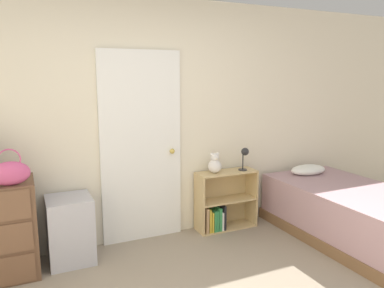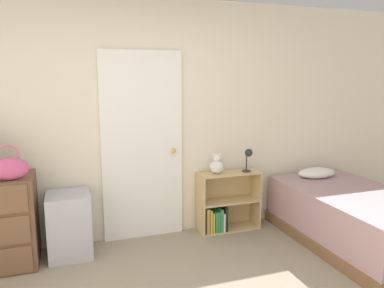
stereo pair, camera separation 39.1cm
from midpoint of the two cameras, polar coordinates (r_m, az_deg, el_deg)
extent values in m
cube|color=beige|center=(4.00, -10.48, 3.35)|extent=(10.00, 0.06, 2.55)
cube|color=white|center=(3.98, -10.52, -0.59)|extent=(0.87, 0.04, 2.01)
sphere|color=gold|center=(4.04, -5.80, -1.12)|extent=(0.06, 0.06, 0.06)
ellipsoid|color=#C64C7F|center=(3.51, -28.91, -4.00)|extent=(0.31, 0.11, 0.20)
torus|color=#C64C7F|center=(3.49, -29.07, -2.14)|extent=(0.18, 0.01, 0.18)
cube|color=#ADADB7|center=(3.87, -20.93, -12.12)|extent=(0.41, 0.42, 0.63)
cube|color=tan|center=(4.23, -1.56, -9.16)|extent=(0.02, 0.26, 0.68)
cube|color=tan|center=(4.53, 6.58, -7.90)|extent=(0.02, 0.26, 0.68)
cube|color=tan|center=(4.49, 2.62, -12.52)|extent=(0.67, 0.26, 0.02)
cube|color=tan|center=(4.37, 2.66, -8.53)|extent=(0.67, 0.26, 0.02)
cube|color=tan|center=(4.28, 2.69, -4.35)|extent=(0.67, 0.26, 0.02)
cube|color=tan|center=(4.47, 1.92, -8.07)|extent=(0.71, 0.01, 0.68)
cube|color=tan|center=(4.27, -0.66, -11.49)|extent=(0.03, 0.15, 0.29)
cube|color=gold|center=(4.30, -0.25, -11.50)|extent=(0.02, 0.16, 0.27)
cube|color=gold|center=(4.33, 0.01, -11.59)|extent=(0.02, 0.21, 0.23)
cube|color=#338C4C|center=(4.34, 0.43, -11.50)|extent=(0.03, 0.19, 0.24)
cube|color=#338C4C|center=(4.33, 0.95, -11.53)|extent=(0.03, 0.14, 0.24)
cube|color=#338C4C|center=(4.35, 1.32, -11.27)|extent=(0.03, 0.16, 0.26)
cube|color=white|center=(4.37, 1.64, -11.49)|extent=(0.02, 0.18, 0.21)
cube|color=black|center=(4.37, 2.00, -11.00)|extent=(0.02, 0.17, 0.29)
sphere|color=silver|center=(4.19, 0.80, -3.44)|extent=(0.15, 0.15, 0.15)
sphere|color=silver|center=(4.16, 0.80, -2.09)|extent=(0.09, 0.09, 0.09)
sphere|color=silver|center=(4.13, 1.04, -2.29)|extent=(0.03, 0.03, 0.03)
sphere|color=silver|center=(4.14, 0.36, -1.65)|extent=(0.04, 0.04, 0.04)
sphere|color=silver|center=(4.17, 1.25, -1.57)|extent=(0.04, 0.04, 0.04)
cylinder|color=#262628|center=(4.34, 5.18, -3.95)|extent=(0.10, 0.10, 0.01)
cylinder|color=#262628|center=(4.32, 5.20, -2.70)|extent=(0.01, 0.01, 0.18)
sphere|color=#262628|center=(4.29, 5.53, -1.19)|extent=(0.09, 0.09, 0.09)
cube|color=brown|center=(4.48, 20.21, -12.46)|extent=(1.06, 1.82, 0.12)
cube|color=#B28C93|center=(4.39, 20.44, -9.07)|extent=(1.03, 1.77, 0.44)
ellipsoid|color=white|center=(4.77, 15.08, -3.84)|extent=(0.48, 0.28, 0.12)
camera|label=1|loc=(0.20, -92.86, -0.51)|focal=35.00mm
camera|label=2|loc=(0.20, 87.14, 0.51)|focal=35.00mm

